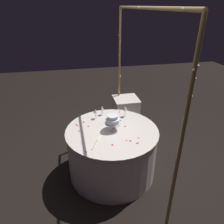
{
  "coord_description": "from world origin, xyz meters",
  "views": [
    {
      "loc": [
        2.44,
        -0.51,
        2.31
      ],
      "look_at": [
        0.0,
        0.0,
        1.03
      ],
      "focal_mm": 33.6,
      "sensor_mm": 36.0,
      "label": 1
    }
  ],
  "objects_px": {
    "side_table": "(125,118)",
    "tiered_cake": "(113,120)",
    "main_table": "(112,151)",
    "decorative_arch": "(141,75)",
    "wine_glass_1": "(96,112)",
    "wine_glass_2": "(125,109)",
    "wine_glass_0": "(102,108)",
    "cake_knife": "(96,142)"
  },
  "relations": [
    {
      "from": "decorative_arch",
      "to": "side_table",
      "type": "height_order",
      "value": "decorative_arch"
    },
    {
      "from": "main_table",
      "to": "tiered_cake",
      "type": "xyz_separation_m",
      "value": [
        -0.01,
        0.01,
        0.52
      ]
    },
    {
      "from": "main_table",
      "to": "wine_glass_2",
      "type": "height_order",
      "value": "wine_glass_2"
    },
    {
      "from": "wine_glass_2",
      "to": "cake_knife",
      "type": "relative_size",
      "value": 0.62
    },
    {
      "from": "decorative_arch",
      "to": "side_table",
      "type": "distance_m",
      "value": 1.46
    },
    {
      "from": "tiered_cake",
      "to": "cake_knife",
      "type": "bearing_deg",
      "value": -45.77
    },
    {
      "from": "main_table",
      "to": "wine_glass_2",
      "type": "xyz_separation_m",
      "value": [
        -0.36,
        0.28,
        0.5
      ]
    },
    {
      "from": "side_table",
      "to": "tiered_cake",
      "type": "bearing_deg",
      "value": -26.01
    },
    {
      "from": "main_table",
      "to": "tiered_cake",
      "type": "height_order",
      "value": "tiered_cake"
    },
    {
      "from": "tiered_cake",
      "to": "wine_glass_1",
      "type": "height_order",
      "value": "tiered_cake"
    },
    {
      "from": "wine_glass_1",
      "to": "decorative_arch",
      "type": "bearing_deg",
      "value": 54.94
    },
    {
      "from": "tiered_cake",
      "to": "wine_glass_1",
      "type": "relative_size",
      "value": 1.44
    },
    {
      "from": "wine_glass_0",
      "to": "wine_glass_1",
      "type": "height_order",
      "value": "wine_glass_0"
    },
    {
      "from": "main_table",
      "to": "wine_glass_1",
      "type": "bearing_deg",
      "value": -155.43
    },
    {
      "from": "decorative_arch",
      "to": "wine_glass_1",
      "type": "relative_size",
      "value": 14.87
    },
    {
      "from": "wine_glass_2",
      "to": "wine_glass_1",
      "type": "bearing_deg",
      "value": -93.18
    },
    {
      "from": "side_table",
      "to": "wine_glass_0",
      "type": "distance_m",
      "value": 0.83
    },
    {
      "from": "side_table",
      "to": "wine_glass_0",
      "type": "xyz_separation_m",
      "value": [
        0.45,
        -0.52,
        0.46
      ]
    },
    {
      "from": "wine_glass_0",
      "to": "cake_knife",
      "type": "xyz_separation_m",
      "value": [
        0.73,
        -0.2,
        -0.11
      ]
    },
    {
      "from": "wine_glass_2",
      "to": "main_table",
      "type": "bearing_deg",
      "value": -38.27
    },
    {
      "from": "tiered_cake",
      "to": "wine_glass_0",
      "type": "bearing_deg",
      "value": -171.78
    },
    {
      "from": "side_table",
      "to": "tiered_cake",
      "type": "distance_m",
      "value": 1.14
    },
    {
      "from": "decorative_arch",
      "to": "wine_glass_1",
      "type": "bearing_deg",
      "value": -125.06
    },
    {
      "from": "decorative_arch",
      "to": "wine_glass_2",
      "type": "height_order",
      "value": "decorative_arch"
    },
    {
      "from": "wine_glass_1",
      "to": "tiered_cake",
      "type": "bearing_deg",
      "value": 26.58
    },
    {
      "from": "wine_glass_1",
      "to": "cake_knife",
      "type": "distance_m",
      "value": 0.64
    },
    {
      "from": "side_table",
      "to": "cake_knife",
      "type": "relative_size",
      "value": 2.89
    },
    {
      "from": "side_table",
      "to": "wine_glass_2",
      "type": "bearing_deg",
      "value": -17.04
    },
    {
      "from": "side_table",
      "to": "cake_knife",
      "type": "bearing_deg",
      "value": -31.23
    },
    {
      "from": "decorative_arch",
      "to": "side_table",
      "type": "bearing_deg",
      "value": 174.66
    },
    {
      "from": "main_table",
      "to": "wine_glass_1",
      "type": "height_order",
      "value": "wine_glass_1"
    },
    {
      "from": "decorative_arch",
      "to": "wine_glass_0",
      "type": "relative_size",
      "value": 14.58
    },
    {
      "from": "wine_glass_2",
      "to": "decorative_arch",
      "type": "bearing_deg",
      "value": 13.9
    },
    {
      "from": "main_table",
      "to": "wine_glass_0",
      "type": "distance_m",
      "value": 0.69
    },
    {
      "from": "main_table",
      "to": "side_table",
      "type": "xyz_separation_m",
      "value": [
        -0.93,
        0.46,
        0.02
      ]
    },
    {
      "from": "decorative_arch",
      "to": "cake_knife",
      "type": "distance_m",
      "value": 1.02
    },
    {
      "from": "decorative_arch",
      "to": "cake_knife",
      "type": "relative_size",
      "value": 8.35
    },
    {
      "from": "main_table",
      "to": "wine_glass_0",
      "type": "height_order",
      "value": "wine_glass_0"
    },
    {
      "from": "wine_glass_1",
      "to": "wine_glass_2",
      "type": "relative_size",
      "value": 0.91
    },
    {
      "from": "main_table",
      "to": "wine_glass_1",
      "type": "xyz_separation_m",
      "value": [
        -0.38,
        -0.18,
        0.49
      ]
    },
    {
      "from": "side_table",
      "to": "wine_glass_1",
      "type": "relative_size",
      "value": 5.14
    },
    {
      "from": "tiered_cake",
      "to": "side_table",
      "type": "bearing_deg",
      "value": 153.99
    }
  ]
}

